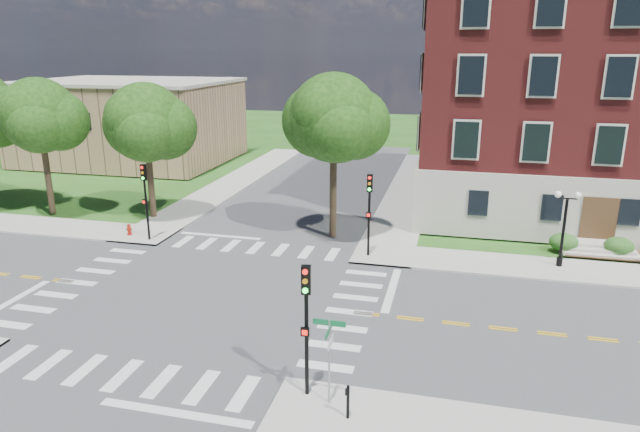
% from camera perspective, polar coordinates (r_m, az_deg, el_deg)
% --- Properties ---
extents(ground, '(160.00, 160.00, 0.00)m').
position_cam_1_polar(ground, '(28.76, -11.43, -7.90)').
color(ground, '#274A14').
rests_on(ground, ground).
extents(road_ew, '(90.00, 12.00, 0.01)m').
position_cam_1_polar(road_ew, '(28.75, -11.43, -7.89)').
color(road_ew, '#3D3D3F').
rests_on(road_ew, ground).
extents(road_ns, '(12.00, 90.00, 0.01)m').
position_cam_1_polar(road_ns, '(28.75, -11.43, -7.89)').
color(road_ns, '#3D3D3F').
rests_on(road_ns, ground).
extents(sidewalk_ne, '(34.00, 34.00, 0.12)m').
position_cam_1_polar(sidewalk_ne, '(40.81, 18.51, -0.93)').
color(sidewalk_ne, '#9E9B93').
rests_on(sidewalk_ne, ground).
extents(sidewalk_nw, '(34.00, 34.00, 0.12)m').
position_cam_1_polar(sidewalk_nw, '(48.77, -20.29, 1.69)').
color(sidewalk_nw, '#9E9B93').
rests_on(sidewalk_nw, ground).
extents(crosswalk_east, '(2.20, 10.20, 0.02)m').
position_cam_1_polar(crosswalk_east, '(26.68, 2.94, -9.59)').
color(crosswalk_east, silver).
rests_on(crosswalk_east, ground).
extents(stop_bar_east, '(0.40, 5.50, 0.00)m').
position_cam_1_polar(stop_bar_east, '(29.16, 7.19, -7.32)').
color(stop_bar_east, silver).
rests_on(stop_bar_east, ground).
extents(secondary_building, '(20.40, 15.40, 8.30)m').
position_cam_1_polar(secondary_building, '(63.64, -18.41, 9.04)').
color(secondary_building, '#90704F').
rests_on(secondary_building, ground).
extents(tree_b, '(5.22, 5.22, 9.65)m').
position_cam_1_polar(tree_b, '(44.55, -26.26, 8.98)').
color(tree_b, '#2D2216').
rests_on(tree_b, ground).
extents(tree_c, '(5.42, 5.42, 9.38)m').
position_cam_1_polar(tree_c, '(41.02, -17.05, 8.91)').
color(tree_c, '#2D2216').
rests_on(tree_c, ground).
extents(tree_d, '(5.43, 5.43, 10.22)m').
position_cam_1_polar(tree_d, '(34.88, 1.38, 9.75)').
color(tree_d, '#2D2216').
rests_on(tree_d, ground).
extents(traffic_signal_se, '(0.35, 0.40, 4.80)m').
position_cam_1_polar(traffic_signal_se, '(19.32, -1.38, -9.79)').
color(traffic_signal_se, black).
rests_on(traffic_signal_se, ground).
extents(traffic_signal_ne, '(0.34, 0.38, 4.80)m').
position_cam_1_polar(traffic_signal_ne, '(32.32, 4.95, 1.16)').
color(traffic_signal_ne, black).
rests_on(traffic_signal_ne, ground).
extents(traffic_signal_nw, '(0.36, 0.42, 4.80)m').
position_cam_1_polar(traffic_signal_nw, '(36.54, -17.09, 2.29)').
color(traffic_signal_nw, black).
rests_on(traffic_signal_nw, ground).
extents(twin_lamp_west, '(1.36, 0.36, 4.23)m').
position_cam_1_polar(twin_lamp_west, '(33.54, 23.23, -0.77)').
color(twin_lamp_west, black).
rests_on(twin_lamp_west, ground).
extents(street_sign_pole, '(1.10, 1.10, 3.10)m').
position_cam_1_polar(street_sign_pole, '(19.29, 0.95, -12.79)').
color(street_sign_pole, gray).
rests_on(street_sign_pole, ground).
extents(push_button_post, '(0.14, 0.21, 1.20)m').
position_cam_1_polar(push_button_post, '(19.37, 2.80, -17.94)').
color(push_button_post, black).
rests_on(push_button_post, ground).
extents(fire_hydrant, '(0.35, 0.35, 0.75)m').
position_cam_1_polar(fire_hydrant, '(38.55, -18.54, -1.32)').
color(fire_hydrant, maroon).
rests_on(fire_hydrant, ground).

